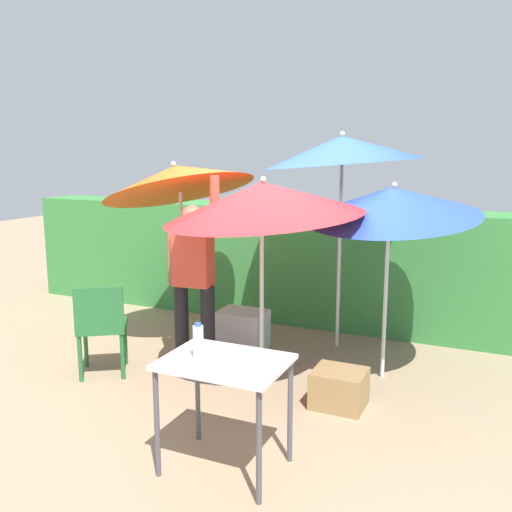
% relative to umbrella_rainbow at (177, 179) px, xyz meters
% --- Properties ---
extents(ground_plane, '(24.00, 24.00, 0.00)m').
position_rel_umbrella_rainbow_xyz_m(ground_plane, '(0.98, -0.47, -1.82)').
color(ground_plane, '#9E8466').
extents(hedge_row, '(8.00, 0.70, 1.43)m').
position_rel_umbrella_rainbow_xyz_m(hedge_row, '(0.98, 1.47, -1.10)').
color(hedge_row, '#38843D').
rests_on(hedge_row, ground_plane).
extents(umbrella_rainbow, '(1.65, 1.61, 2.24)m').
position_rel_umbrella_rainbow_xyz_m(umbrella_rainbow, '(0.00, 0.00, 0.00)').
color(umbrella_rainbow, silver).
rests_on(umbrella_rainbow, ground_plane).
extents(umbrella_orange, '(1.75, 1.74, 1.95)m').
position_rel_umbrella_rainbow_xyz_m(umbrella_orange, '(1.26, -0.65, -0.13)').
color(umbrella_orange, silver).
rests_on(umbrella_orange, ground_plane).
extents(umbrella_yellow, '(1.64, 1.63, 2.33)m').
position_rel_umbrella_rainbow_xyz_m(umbrella_yellow, '(1.57, 0.67, 0.29)').
color(umbrella_yellow, silver).
rests_on(umbrella_yellow, ground_plane).
extents(umbrella_navy, '(1.56, 1.57, 1.92)m').
position_rel_umbrella_rainbow_xyz_m(umbrella_navy, '(2.22, 0.01, -0.17)').
color(umbrella_navy, silver).
rests_on(umbrella_navy, ground_plane).
extents(person_vendor, '(0.56, 0.26, 1.88)m').
position_rel_umbrella_rainbow_xyz_m(person_vendor, '(0.46, -0.47, -0.88)').
color(person_vendor, black).
rests_on(person_vendor, ground_plane).
extents(chair_plastic, '(0.61, 0.61, 0.89)m').
position_rel_umbrella_rainbow_xyz_m(chair_plastic, '(-0.22, -1.03, -1.30)').
color(chair_plastic, '#236633').
rests_on(chair_plastic, ground_plane).
extents(cooler_box, '(0.50, 0.38, 0.42)m').
position_rel_umbrella_rainbow_xyz_m(cooler_box, '(0.67, 0.18, -1.61)').
color(cooler_box, silver).
rests_on(cooler_box, ground_plane).
extents(crate_cardboard, '(0.43, 0.38, 0.31)m').
position_rel_umbrella_rainbow_xyz_m(crate_cardboard, '(2.00, -0.74, -1.66)').
color(crate_cardboard, '#9E7A4C').
rests_on(crate_cardboard, ground_plane).
extents(folding_table, '(0.80, 0.60, 0.77)m').
position_rel_umbrella_rainbow_xyz_m(folding_table, '(1.56, -1.96, -1.15)').
color(folding_table, '#4C4C51').
rests_on(folding_table, ground_plane).
extents(bottle_water, '(0.07, 0.07, 0.24)m').
position_rel_umbrella_rainbow_xyz_m(bottle_water, '(1.40, -2.00, -0.94)').
color(bottle_water, silver).
rests_on(bottle_water, folding_table).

